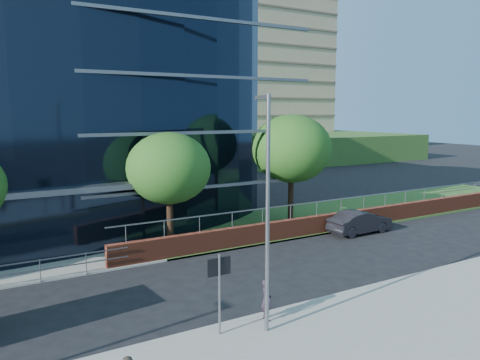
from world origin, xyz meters
TOP-DOWN VIEW (x-y plane):
  - ground at (0.00, 0.00)m, footprint 200.00×200.00m
  - yellow_line_inner at (0.00, -0.65)m, footprint 80.00×0.08m
  - grass_verge at (24.00, 11.00)m, footprint 36.00×8.00m
  - retaining_wall at (20.00, 7.30)m, footprint 34.00×0.40m
  - apartment_block at (32.00, 57.21)m, footprint 60.00×42.00m
  - street_sign at (4.50, -1.59)m, footprint 0.85×0.09m
  - tree_far_c at (7.00, 9.00)m, footprint 4.62×4.62m
  - tree_far_d at (16.00, 10.00)m, footprint 5.28×5.28m
  - tree_dist_e at (24.00, 40.00)m, footprint 4.62×4.62m
  - tree_dist_f at (40.00, 42.00)m, footprint 4.29×4.29m
  - streetlight_east at (6.00, -2.17)m, footprint 0.15×0.77m
  - parked_car at (18.62, 6.21)m, footprint 4.41×1.59m
  - pedestrian at (6.45, -1.50)m, footprint 0.44×0.60m

SIDE VIEW (x-z plane):
  - ground at x=0.00m, z-range 0.00..0.00m
  - yellow_line_inner at x=0.00m, z-range 0.00..0.01m
  - grass_verge at x=24.00m, z-range 0.00..0.12m
  - retaining_wall at x=20.00m, z-range -0.44..1.67m
  - parked_car at x=18.62m, z-range 0.00..1.45m
  - pedestrian at x=6.45m, z-range 0.15..1.67m
  - street_sign at x=4.50m, z-range 0.75..3.55m
  - tree_dist_f at x=40.00m, z-range 1.19..7.23m
  - streetlight_east at x=6.00m, z-range 0.44..8.44m
  - tree_far_c at x=7.00m, z-range 1.28..7.79m
  - tree_dist_e at x=24.00m, z-range 1.28..7.79m
  - tree_far_d at x=16.00m, z-range 1.47..8.91m
  - apartment_block at x=32.00m, z-range -3.89..26.11m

